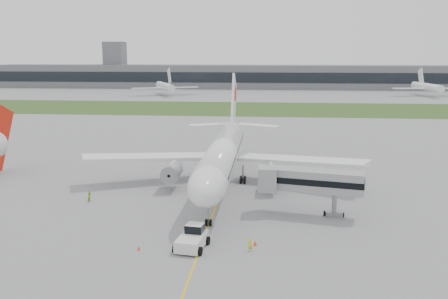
# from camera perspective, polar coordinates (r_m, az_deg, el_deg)

# --- Properties ---
(ground) EXTENTS (600.00, 600.00, 0.00)m
(ground) POSITION_cam_1_polar(r_m,az_deg,el_deg) (79.70, -0.43, -5.06)
(ground) COLOR #98989B
(ground) RESTS_ON ground
(apron_markings) EXTENTS (70.00, 70.00, 0.04)m
(apron_markings) POSITION_cam_1_polar(r_m,az_deg,el_deg) (74.94, -0.83, -6.12)
(apron_markings) COLOR yellow
(apron_markings) RESTS_ON ground
(grass_strip) EXTENTS (600.00, 50.00, 0.02)m
(grass_strip) POSITION_cam_1_polar(r_m,az_deg,el_deg) (197.53, 3.16, 4.69)
(grass_strip) COLOR #32501E
(grass_strip) RESTS_ON ground
(terminal_building) EXTENTS (320.00, 22.30, 14.00)m
(terminal_building) POSITION_cam_1_polar(r_m,az_deg,el_deg) (306.47, 4.03, 8.30)
(terminal_building) COLOR slate
(terminal_building) RESTS_ON ground
(control_tower) EXTENTS (12.00, 12.00, 56.00)m
(control_tower) POSITION_cam_1_polar(r_m,az_deg,el_deg) (324.06, -12.22, 6.99)
(control_tower) COLOR slate
(control_tower) RESTS_ON ground
(airliner) EXTENTS (48.13, 53.95, 17.88)m
(airliner) POSITION_cam_1_polar(r_m,az_deg,el_deg) (83.05, -0.09, -0.37)
(airliner) COLOR white
(airliner) RESTS_ON ground
(pushback_tug) EXTENTS (3.89, 5.23, 2.50)m
(pushback_tug) POSITION_cam_1_polar(r_m,az_deg,el_deg) (58.43, -3.61, -10.05)
(pushback_tug) COLOR silver
(pushback_tug) RESTS_ON ground
(jet_bridge) EXTENTS (14.47, 5.82, 6.60)m
(jet_bridge) POSITION_cam_1_polar(r_m,az_deg,el_deg) (69.12, 9.46, -3.56)
(jet_bridge) COLOR #9B9B9D
(jet_bridge) RESTS_ON ground
(safety_cone_left) EXTENTS (0.36, 0.36, 0.49)m
(safety_cone_left) POSITION_cam_1_polar(r_m,az_deg,el_deg) (58.68, -9.72, -11.06)
(safety_cone_left) COLOR #FF3A0D
(safety_cone_left) RESTS_ON ground
(safety_cone_right) EXTENTS (0.44, 0.44, 0.60)m
(safety_cone_right) POSITION_cam_1_polar(r_m,az_deg,el_deg) (59.26, 3.58, -10.62)
(safety_cone_right) COLOR #FF3A0D
(safety_cone_right) RESTS_ON ground
(ground_crew_near) EXTENTS (0.71, 0.68, 1.64)m
(ground_crew_near) POSITION_cam_1_polar(r_m,az_deg,el_deg) (57.42, 2.98, -10.79)
(ground_crew_near) COLOR yellow
(ground_crew_near) RESTS_ON ground
(ground_crew_far) EXTENTS (0.74, 0.87, 1.56)m
(ground_crew_far) POSITION_cam_1_polar(r_m,az_deg,el_deg) (78.01, -15.08, -5.22)
(ground_crew_far) COLOR #95CD22
(ground_crew_far) RESTS_ON ground
(distant_aircraft_left) EXTENTS (43.77, 41.76, 13.13)m
(distant_aircraft_left) POSITION_cam_1_polar(r_m,az_deg,el_deg) (259.56, -6.73, 6.18)
(distant_aircraft_left) COLOR white
(distant_aircraft_left) RESTS_ON ground
(distant_aircraft_right) EXTENTS (38.59, 35.11, 13.27)m
(distant_aircraft_right) POSITION_cam_1_polar(r_m,az_deg,el_deg) (273.05, 22.12, 5.68)
(distant_aircraft_right) COLOR white
(distant_aircraft_right) RESTS_ON ground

